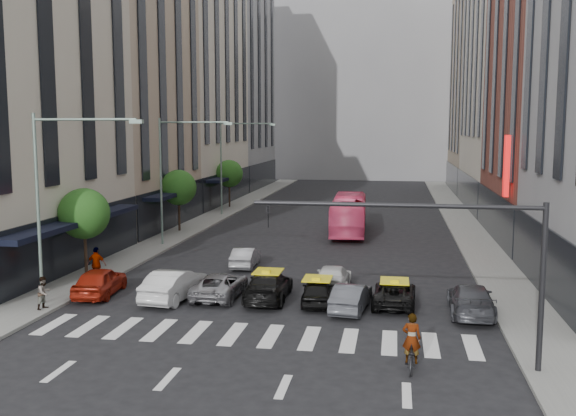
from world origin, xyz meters
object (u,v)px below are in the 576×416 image
at_px(taxi_left, 268,286).
at_px(motorcycle, 411,356).
at_px(bus, 349,214).
at_px(car_red, 100,281).
at_px(pedestrian_near, 44,293).
at_px(streetlamp_near, 56,184).
at_px(taxi_center, 317,292).
at_px(pedestrian_far, 97,264).
at_px(car_white_front, 174,285).
at_px(streetlamp_mid, 173,164).
at_px(streetlamp_far, 231,155).

distance_m(taxi_left, motorcycle, 10.64).
height_order(taxi_left, bus, bus).
height_order(car_red, pedestrian_near, pedestrian_near).
height_order(streetlamp_near, motorcycle, streetlamp_near).
height_order(taxi_center, pedestrian_far, pedestrian_far).
bearing_deg(streetlamp_near, bus, 63.42).
bearing_deg(bus, pedestrian_near, 61.20).
xyz_separation_m(taxi_center, bus, (-0.05, 21.24, 0.90)).
bearing_deg(bus, car_white_front, 69.58).
distance_m(streetlamp_near, car_white_front, 7.39).
bearing_deg(streetlamp_mid, car_white_front, -70.69).
relative_size(streetlamp_mid, car_white_front, 1.93).
bearing_deg(bus, taxi_center, 87.80).
height_order(streetlamp_near, streetlamp_mid, same).
distance_m(car_white_front, pedestrian_near, 6.01).
relative_size(taxi_left, pedestrian_far, 2.56).
bearing_deg(pedestrian_far, car_white_front, 159.81).
bearing_deg(motorcycle, pedestrian_far, -27.56).
relative_size(car_white_front, taxi_left, 0.96).
distance_m(bus, pedestrian_near, 27.49).
xyz_separation_m(streetlamp_mid, streetlamp_far, (0.00, 16.00, 0.00)).
distance_m(streetlamp_near, motorcycle, 17.89).
xyz_separation_m(streetlamp_far, pedestrian_far, (-0.36, -27.52, -4.80)).
bearing_deg(pedestrian_near, taxi_left, -55.96).
bearing_deg(taxi_left, bus, -98.31).
bearing_deg(streetlamp_near, pedestrian_near, -113.17).
bearing_deg(motorcycle, streetlamp_near, -15.11).
distance_m(streetlamp_far, taxi_left, 31.00).
relative_size(car_white_front, pedestrian_far, 2.44).
relative_size(streetlamp_far, motorcycle, 4.83).
xyz_separation_m(streetlamp_near, taxi_left, (9.44, 2.93, -5.20)).
height_order(streetlamp_near, pedestrian_near, streetlamp_near).
bearing_deg(motorcycle, car_red, -23.49).
xyz_separation_m(car_red, taxi_center, (11.10, 0.18, -0.11)).
xyz_separation_m(taxi_left, pedestrian_near, (-9.80, -3.76, 0.20)).
relative_size(streetlamp_far, taxi_left, 1.84).
relative_size(car_red, pedestrian_near, 2.82).
bearing_deg(streetlamp_far, pedestrian_far, -90.74).
relative_size(streetlamp_near, motorcycle, 4.83).
xyz_separation_m(streetlamp_far, motorcycle, (16.22, -37.27, -5.41)).
relative_size(streetlamp_mid, bus, 0.82).
bearing_deg(car_red, pedestrian_near, 63.68).
xyz_separation_m(car_white_front, taxi_left, (4.60, 0.75, -0.06)).
bearing_deg(motorcycle, streetlamp_mid, -49.79).
xyz_separation_m(streetlamp_mid, motorcycle, (16.22, -21.27, -5.41)).
distance_m(streetlamp_near, taxi_center, 13.30).
bearing_deg(bus, streetlamp_far, -37.01).
bearing_deg(pedestrian_near, taxi_center, -61.65).
relative_size(streetlamp_near, taxi_center, 2.45).
bearing_deg(streetlamp_mid, taxi_center, -48.42).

